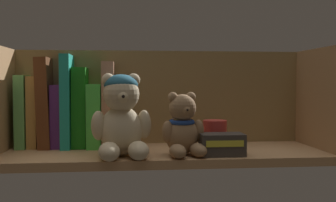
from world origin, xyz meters
TOP-DOWN VIEW (x-y plane):
  - shelf_board at (0.00, 0.00)cm, footprint 75.93×24.01cm
  - shelf_back_panel at (0.00, 12.60)cm, footprint 78.33×1.20cm
  - shelf_side_panel_right at (38.76, 0.00)cm, footprint 1.60×26.41cm
  - book_0 at (-35.22, 9.48)cm, footprint 2.49×10.63cm
  - book_1 at (-32.55, 9.48)cm, footprint 2.42×9.37cm
  - book_2 at (-29.63, 9.48)cm, footprint 3.67×12.36cm
  - book_3 at (-26.68, 9.48)cm, footprint 2.47×10.94cm
  - book_4 at (-24.06, 9.48)cm, footprint 2.34×14.55cm
  - book_5 at (-20.95, 9.48)cm, footprint 3.58×11.87cm
  - book_6 at (-17.25, 9.48)cm, footprint 3.53×14.57cm
  - book_7 at (-13.78, 9.48)cm, footprint 2.96×14.96cm
  - teddy_bear_larger at (-10.28, -6.48)cm, footprint 13.66×14.04cm
  - teddy_bear_smaller at (3.50, -6.06)cm, footprint 10.69×11.11cm
  - pillar_candle at (12.36, 0.55)cm, footprint 5.86×5.86cm
  - small_product_box at (12.25, -7.21)cm, footprint 9.87×6.10cm

SIDE VIEW (x-z plane):
  - shelf_board at x=0.00cm, z-range 0.00..2.00cm
  - small_product_box at x=12.25cm, z-range 2.00..6.94cm
  - pillar_candle at x=12.36cm, z-range 2.00..9.23cm
  - teddy_bear_smaller at x=3.50cm, z-range 0.95..15.27cm
  - book_3 at x=-26.68cm, z-range 2.00..17.85cm
  - book_6 at x=-17.25cm, z-range 2.00..18.02cm
  - teddy_bear_larger at x=-10.28cm, z-range 1.52..20.04cm
  - book_1 at x=-32.55cm, z-range 2.00..20.00cm
  - book_0 at x=-35.22cm, z-range 2.00..20.28cm
  - book_5 at x=-20.95cm, z-range 1.99..22.21cm
  - book_7 at x=-13.78cm, z-range 2.00..23.58cm
  - book_2 at x=-29.63cm, z-range 1.96..24.70cm
  - shelf_back_panel at x=0.00cm, z-range 0.00..26.96cm
  - shelf_side_panel_right at x=38.76cm, z-range 0.00..26.96cm
  - book_4 at x=-24.06cm, z-range 2.00..25.40cm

